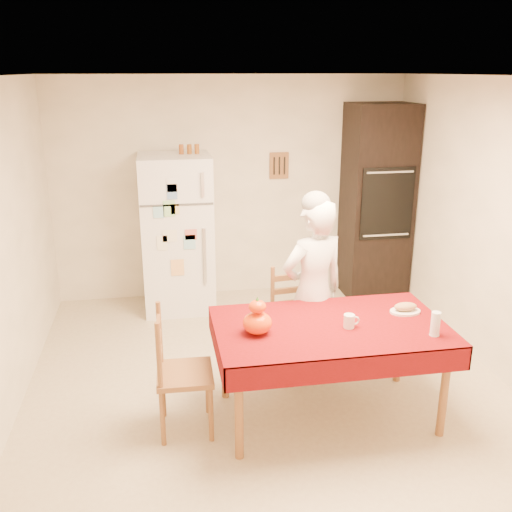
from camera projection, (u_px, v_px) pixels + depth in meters
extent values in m
plane|color=tan|center=(269.00, 387.00, 4.79)|extent=(4.50, 4.50, 0.00)
cube|color=white|center=(231.00, 189.00, 6.51)|extent=(4.00, 0.02, 2.50)
cube|color=white|center=(380.00, 407.00, 2.29)|extent=(4.00, 0.02, 2.50)
cube|color=white|center=(506.00, 233.00, 4.73)|extent=(0.02, 4.50, 2.50)
cube|color=white|center=(272.00, 76.00, 4.01)|extent=(4.00, 4.50, 0.02)
cube|color=brown|center=(279.00, 166.00, 6.50)|extent=(0.22, 0.02, 0.30)
cube|color=white|center=(177.00, 234.00, 6.18)|extent=(0.75, 0.70, 1.70)
cube|color=silver|center=(203.00, 185.00, 5.69)|extent=(0.03, 0.03, 0.25)
cube|color=silver|center=(205.00, 256.00, 5.92)|extent=(0.03, 0.03, 0.60)
cube|color=black|center=(376.00, 202.00, 6.52)|extent=(0.70, 0.60, 2.20)
cube|color=black|center=(387.00, 204.00, 6.22)|extent=(0.59, 0.02, 0.80)
cylinder|color=brown|center=(239.00, 413.00, 3.82)|extent=(0.06, 0.06, 0.71)
cylinder|color=brown|center=(225.00, 358.00, 4.55)|extent=(0.06, 0.06, 0.71)
cylinder|color=brown|center=(444.00, 392.00, 4.06)|extent=(0.06, 0.06, 0.71)
cylinder|color=brown|center=(399.00, 343.00, 4.79)|extent=(0.06, 0.06, 0.71)
cube|color=brown|center=(330.00, 329.00, 4.19)|extent=(1.60, 0.90, 0.04)
cube|color=#4F0804|center=(330.00, 326.00, 4.18)|extent=(1.70, 1.00, 0.01)
cylinder|color=brown|center=(285.00, 363.00, 4.75)|extent=(0.04, 0.04, 0.43)
cylinder|color=brown|center=(272.00, 345.00, 5.06)|extent=(0.04, 0.04, 0.43)
cylinder|color=brown|center=(325.00, 357.00, 4.85)|extent=(0.04, 0.04, 0.43)
cylinder|color=brown|center=(310.00, 340.00, 5.16)|extent=(0.04, 0.04, 0.43)
cube|color=brown|center=(298.00, 326.00, 4.88)|extent=(0.46, 0.45, 0.04)
cube|color=brown|center=(292.00, 292.00, 4.96)|extent=(0.36, 0.07, 0.50)
cylinder|color=brown|center=(211.00, 414.00, 4.04)|extent=(0.04, 0.04, 0.43)
cylinder|color=brown|center=(163.00, 419.00, 3.99)|extent=(0.04, 0.04, 0.43)
cylinder|color=brown|center=(208.00, 388.00, 4.38)|extent=(0.04, 0.04, 0.43)
cylinder|color=brown|center=(163.00, 391.00, 4.33)|extent=(0.04, 0.04, 0.43)
cube|color=brown|center=(185.00, 374.00, 4.11)|extent=(0.41, 0.43, 0.04)
cube|color=brown|center=(159.00, 345.00, 4.01)|extent=(0.04, 0.36, 0.50)
imported|color=silver|center=(313.00, 293.00, 4.70)|extent=(0.66, 0.53, 1.59)
cylinder|color=silver|center=(349.00, 321.00, 4.12)|extent=(0.08, 0.08, 0.10)
ellipsoid|color=#EC3D05|center=(257.00, 323.00, 4.02)|extent=(0.21, 0.21, 0.16)
ellipsoid|color=#D04B04|center=(257.00, 307.00, 3.98)|extent=(0.12, 0.12, 0.09)
cylinder|color=silver|center=(435.00, 324.00, 3.99)|extent=(0.07, 0.07, 0.18)
cylinder|color=white|center=(405.00, 311.00, 4.39)|extent=(0.24, 0.24, 0.02)
ellipsoid|color=#997C4B|center=(405.00, 307.00, 4.37)|extent=(0.18, 0.10, 0.06)
cylinder|color=brown|center=(181.00, 149.00, 5.96)|extent=(0.05, 0.05, 0.10)
cylinder|color=brown|center=(189.00, 149.00, 5.97)|extent=(0.05, 0.05, 0.10)
cylinder|color=#95531B|center=(197.00, 149.00, 5.98)|extent=(0.05, 0.05, 0.10)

